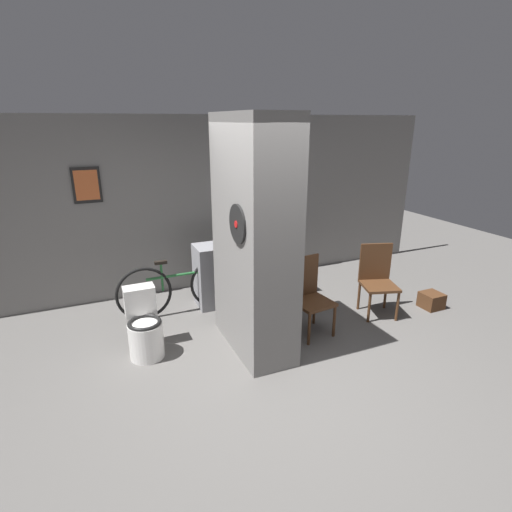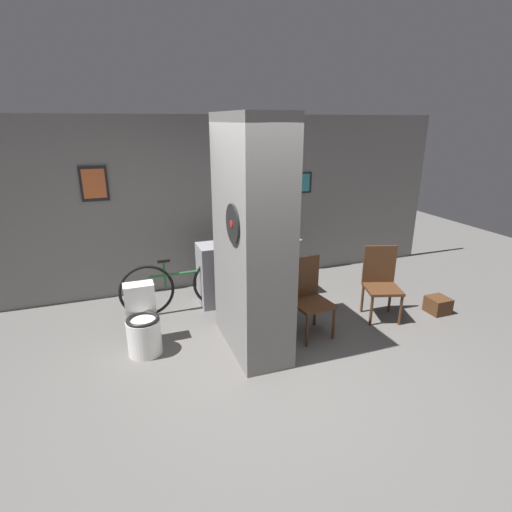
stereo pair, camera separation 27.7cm
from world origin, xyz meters
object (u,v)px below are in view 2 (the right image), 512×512
toilet (143,325)px  bicycle (184,285)px  bottle_tall (233,235)px  chair_near_pillar (308,295)px  chair_by_doorway (381,280)px

toilet → bicycle: bearing=53.6°
bottle_tall → bicycle: bearing=-174.7°
bicycle → chair_near_pillar: bearing=-40.9°
chair_by_doorway → bicycle: size_ratio=0.56×
chair_near_pillar → chair_by_doorway: same height
bicycle → bottle_tall: (0.74, 0.07, 0.62)m
chair_by_doorway → bottle_tall: 2.09m
toilet → chair_near_pillar: bearing=-8.2°
chair_by_doorway → bottle_tall: size_ratio=3.05×
toilet → chair_by_doorway: bearing=-3.8°
toilet → bottle_tall: (1.37, 0.92, 0.68)m
bicycle → bottle_tall: bearing=5.3°
chair_by_doorway → bottle_tall: bearing=164.0°
chair_near_pillar → bicycle: size_ratio=0.56×
toilet → chair_by_doorway: 3.07m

